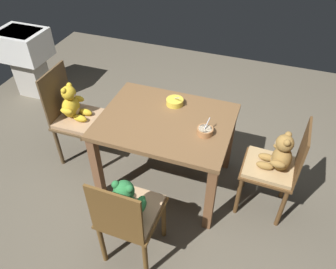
{
  "coord_description": "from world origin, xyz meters",
  "views": [
    {
      "loc": [
        0.7,
        -1.94,
        2.33
      ],
      "look_at": [
        0.0,
        0.05,
        0.51
      ],
      "focal_mm": 35.15,
      "sensor_mm": 36.0,
      "label": 1
    }
  ],
  "objects_px": {
    "dining_table": "(166,130)",
    "porridge_bowl_terracotta_near_right": "(205,131)",
    "teddy_chair_near_left": "(74,112)",
    "teddy_chair_near_front": "(128,209)",
    "porridge_bowl_yellow_far_center": "(175,102)",
    "teddy_chair_near_right": "(277,163)",
    "sink_basin": "(25,54)"
  },
  "relations": [
    {
      "from": "teddy_chair_near_front",
      "to": "porridge_bowl_yellow_far_center",
      "type": "relative_size",
      "value": 6.03
    },
    {
      "from": "dining_table",
      "to": "porridge_bowl_yellow_far_center",
      "type": "distance_m",
      "value": 0.26
    },
    {
      "from": "teddy_chair_near_front",
      "to": "sink_basin",
      "type": "xyz_separation_m",
      "value": [
        -2.06,
        1.61,
        -0.0
      ]
    },
    {
      "from": "teddy_chair_near_left",
      "to": "dining_table",
      "type": "bearing_deg",
      "value": -3.29
    },
    {
      "from": "dining_table",
      "to": "porridge_bowl_yellow_far_center",
      "type": "relative_size",
      "value": 7.31
    },
    {
      "from": "teddy_chair_near_front",
      "to": "sink_basin",
      "type": "height_order",
      "value": "teddy_chair_near_front"
    },
    {
      "from": "dining_table",
      "to": "teddy_chair_near_left",
      "type": "height_order",
      "value": "teddy_chair_near_left"
    },
    {
      "from": "teddy_chair_near_left",
      "to": "porridge_bowl_terracotta_near_right",
      "type": "relative_size",
      "value": 7.08
    },
    {
      "from": "teddy_chair_near_left",
      "to": "sink_basin",
      "type": "bearing_deg",
      "value": 144.57
    },
    {
      "from": "teddy_chair_near_left",
      "to": "porridge_bowl_yellow_far_center",
      "type": "relative_size",
      "value": 6.43
    },
    {
      "from": "dining_table",
      "to": "teddy_chair_near_left",
      "type": "distance_m",
      "value": 0.91
    },
    {
      "from": "dining_table",
      "to": "porridge_bowl_terracotta_near_right",
      "type": "relative_size",
      "value": 8.05
    },
    {
      "from": "dining_table",
      "to": "porridge_bowl_yellow_far_center",
      "type": "xyz_separation_m",
      "value": [
        0.0,
        0.22,
        0.14
      ]
    },
    {
      "from": "porridge_bowl_terracotta_near_right",
      "to": "dining_table",
      "type": "bearing_deg",
      "value": 169.2
    },
    {
      "from": "porridge_bowl_terracotta_near_right",
      "to": "teddy_chair_near_left",
      "type": "bearing_deg",
      "value": 175.2
    },
    {
      "from": "teddy_chair_near_right",
      "to": "teddy_chair_near_front",
      "type": "xyz_separation_m",
      "value": [
        -0.89,
        -0.78,
        0.0
      ]
    },
    {
      "from": "dining_table",
      "to": "teddy_chair_near_right",
      "type": "relative_size",
      "value": 1.18
    },
    {
      "from": "teddy_chair_near_front",
      "to": "porridge_bowl_terracotta_near_right",
      "type": "xyz_separation_m",
      "value": [
        0.33,
        0.71,
        0.21
      ]
    },
    {
      "from": "teddy_chair_near_right",
      "to": "sink_basin",
      "type": "relative_size",
      "value": 1.11
    },
    {
      "from": "teddy_chair_near_right",
      "to": "porridge_bowl_terracotta_near_right",
      "type": "relative_size",
      "value": 6.81
    },
    {
      "from": "teddy_chair_near_left",
      "to": "teddy_chair_near_front",
      "type": "height_order",
      "value": "teddy_chair_near_left"
    },
    {
      "from": "porridge_bowl_terracotta_near_right",
      "to": "porridge_bowl_yellow_far_center",
      "type": "relative_size",
      "value": 0.91
    },
    {
      "from": "teddy_chair_near_front",
      "to": "teddy_chair_near_left",
      "type": "bearing_deg",
      "value": 49.14
    },
    {
      "from": "teddy_chair_near_front",
      "to": "porridge_bowl_yellow_far_center",
      "type": "xyz_separation_m",
      "value": [
        -0.01,
        1.0,
        0.2
      ]
    },
    {
      "from": "teddy_chair_near_front",
      "to": "porridge_bowl_terracotta_near_right",
      "type": "bearing_deg",
      "value": -23.52
    },
    {
      "from": "sink_basin",
      "to": "teddy_chair_near_right",
      "type": "bearing_deg",
      "value": -15.82
    },
    {
      "from": "teddy_chair_near_right",
      "to": "sink_basin",
      "type": "xyz_separation_m",
      "value": [
        -2.95,
        0.84,
        0.0
      ]
    },
    {
      "from": "teddy_chair_near_front",
      "to": "porridge_bowl_terracotta_near_right",
      "type": "height_order",
      "value": "teddy_chair_near_front"
    },
    {
      "from": "dining_table",
      "to": "sink_basin",
      "type": "xyz_separation_m",
      "value": [
        -2.05,
        0.83,
        -0.07
      ]
    },
    {
      "from": "dining_table",
      "to": "porridge_bowl_terracotta_near_right",
      "type": "bearing_deg",
      "value": -10.8
    },
    {
      "from": "teddy_chair_near_right",
      "to": "porridge_bowl_yellow_far_center",
      "type": "distance_m",
      "value": 0.95
    },
    {
      "from": "sink_basin",
      "to": "dining_table",
      "type": "bearing_deg",
      "value": -22.12
    }
  ]
}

